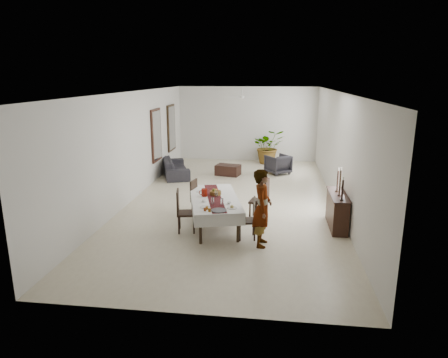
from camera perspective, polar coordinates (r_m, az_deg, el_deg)
floor at (r=12.06m, az=1.24°, el=-3.04°), size 6.00×12.00×0.00m
ceiling at (r=11.50m, az=1.32°, el=12.35°), size 6.00×12.00×0.02m
wall_back at (r=17.59m, az=3.33°, el=7.85°), size 6.00×0.02×3.20m
wall_front at (r=5.92m, az=-4.81°, el=-5.62°), size 6.00×0.02×3.20m
wall_left at (r=12.34m, az=-12.76°, el=4.67°), size 0.02×12.00×3.20m
wall_right at (r=11.75m, az=16.02°, el=3.98°), size 0.02×12.00×3.20m
dining_table_top at (r=9.85m, az=-1.37°, el=-2.86°), size 1.49×2.46×0.05m
table_leg_fl at (r=8.91m, az=-3.39°, el=-7.24°), size 0.08×0.08×0.67m
table_leg_fr at (r=9.00m, az=2.01°, el=-7.01°), size 0.08×0.08×0.67m
table_leg_bl at (r=10.97m, az=-4.10°, el=-3.03°), size 0.08×0.08×0.67m
table_leg_br at (r=11.04m, az=0.28°, el=-2.88°), size 0.08×0.08×0.67m
tablecloth_top at (r=9.84m, az=-1.37°, el=-2.70°), size 1.70×2.67×0.01m
tablecloth_drape_left at (r=9.85m, az=-4.61°, el=-3.58°), size 0.61×2.40×0.29m
tablecloth_drape_right at (r=9.95m, az=1.85°, el=-3.35°), size 0.61×2.40×0.29m
tablecloth_drape_near at (r=8.73m, az=-0.58°, el=-5.94°), size 1.10×0.28×0.29m
tablecloth_drape_far at (r=11.05m, az=-1.98°, el=-1.51°), size 1.10×0.28×0.29m
table_runner at (r=9.84m, az=-1.37°, el=-2.66°), size 0.91×2.40×0.00m
red_pitcher at (r=9.93m, az=-2.83°, el=-1.94°), size 0.17×0.17×0.19m
pitcher_handle at (r=9.92m, az=-3.30°, el=-1.96°), size 0.12×0.05×0.11m
wine_glass_near at (r=9.24m, az=-0.29°, el=-3.29°), size 0.07×0.07×0.16m
wine_glass_mid at (r=9.31m, az=-1.65°, el=-3.16°), size 0.07×0.07×0.16m
wine_glass_far at (r=9.87m, az=-1.12°, el=-2.12°), size 0.07×0.07×0.16m
teacup_right at (r=9.32m, az=0.73°, el=-3.47°), size 0.09×0.09×0.06m
saucer_right at (r=9.32m, az=0.73°, el=-3.61°), size 0.14×0.14×0.01m
teacup_left at (r=9.49m, az=-2.90°, el=-3.15°), size 0.09×0.09×0.06m
saucer_left at (r=9.50m, az=-2.90°, el=-3.28°), size 0.14×0.14×0.01m
plate_near_right at (r=9.06m, az=1.15°, el=-4.15°), size 0.23×0.23×0.01m
bread_near_right at (r=9.05m, az=1.15°, el=-3.99°), size 0.09×0.09×0.09m
plate_near_left at (r=9.13m, az=-2.73°, el=-4.00°), size 0.23×0.23×0.01m
plate_far_left at (r=10.32m, az=-3.34°, el=-1.83°), size 0.23×0.23×0.01m
serving_tray at (r=8.89m, az=-0.74°, el=-4.51°), size 0.34×0.34×0.02m
jam_jar_a at (r=8.83m, az=-2.08°, el=-4.46°), size 0.06×0.06×0.07m
jam_jar_b at (r=8.88m, az=-2.73°, el=-4.36°), size 0.06×0.06×0.07m
jam_jar_c at (r=8.97m, az=-2.47°, el=-4.15°), size 0.06×0.06×0.07m
fruit_basket at (r=10.06m, az=-1.23°, el=-2.00°), size 0.29×0.29×0.10m
fruit_red at (r=10.06m, az=-1.08°, el=-1.57°), size 0.09×0.09×0.09m
fruit_green at (r=10.06m, az=-1.47°, el=-1.57°), size 0.08×0.08×0.08m
fruit_yellow at (r=9.99m, az=-1.20°, el=-1.68°), size 0.08×0.08×0.08m
chair_right_near_seat at (r=9.18m, az=3.28°, el=-5.97°), size 0.46×0.46×0.05m
chair_right_near_leg_fl at (r=9.12m, az=4.39°, el=-7.64°), size 0.05×0.05×0.40m
chair_right_near_leg_fr at (r=9.43m, az=4.20°, el=-6.88°), size 0.05×0.05×0.40m
chair_right_near_leg_bl at (r=9.10m, az=2.29°, el=-7.67°), size 0.05×0.05×0.40m
chair_right_near_leg_br at (r=9.41m, az=2.17°, el=-6.91°), size 0.05×0.05×0.40m
chair_right_near_back at (r=9.11m, az=4.47°, el=-4.33°), size 0.09×0.41×0.52m
chair_right_far_seat at (r=10.42m, az=4.99°, el=-3.20°), size 0.53×0.53×0.05m
chair_right_far_leg_fl at (r=10.29m, az=5.72°, el=-4.92°), size 0.05×0.05×0.45m
chair_right_far_leg_fr at (r=10.63m, az=6.18°, el=-4.28°), size 0.05×0.05×0.45m
chair_right_far_leg_bl at (r=10.38m, az=3.72°, el=-4.71°), size 0.05×0.05×0.45m
chair_right_far_leg_br at (r=10.72m, az=4.24°, el=-4.09°), size 0.05×0.05×0.45m
chair_right_far_back at (r=10.29m, az=6.14°, el=-1.67°), size 0.13×0.45×0.58m
chair_left_near_seat at (r=9.60m, az=-5.39°, el=-4.89°), size 0.51×0.51×0.05m
chair_left_near_leg_fl at (r=9.86m, az=-6.36°, el=-5.88°), size 0.05×0.05×0.43m
chair_left_near_leg_fr at (r=9.53m, az=-6.47°, el=-6.62°), size 0.05×0.05×0.43m
chair_left_near_leg_bl at (r=9.85m, az=-4.29°, el=-5.85°), size 0.05×0.05×0.43m
chair_left_near_leg_br at (r=9.51m, az=-4.32°, el=-6.60°), size 0.05×0.05×0.43m
chair_left_near_back at (r=9.52m, az=-6.62°, el=-3.23°), size 0.12×0.43×0.55m
chair_left_far_seat at (r=10.65m, az=-3.40°, el=-3.04°), size 0.49×0.49×0.05m
chair_left_far_leg_fl at (r=10.93m, az=-3.84°, el=-3.82°), size 0.05×0.05×0.40m
chair_left_far_leg_fr at (r=10.64m, az=-4.57°, el=-4.35°), size 0.05×0.05×0.40m
chair_left_far_leg_bl at (r=10.80m, az=-2.21°, el=-4.02°), size 0.05×0.05×0.40m
chair_left_far_leg_br at (r=10.51m, az=-2.91°, el=-4.56°), size 0.05×0.05×0.40m
chair_left_far_back at (r=10.64m, az=-4.34°, el=-1.50°), size 0.13×0.41×0.52m
woman at (r=8.70m, az=5.48°, el=-4.14°), size 0.44×0.64×1.72m
sideboard_body at (r=10.22m, az=15.85°, el=-4.44°), size 0.37×1.37×0.82m
sideboard_top at (r=10.09m, az=16.02°, el=-2.16°), size 0.40×1.43×0.03m
candlestick_near_base at (r=9.61m, az=16.46°, el=-2.85°), size 0.09×0.09×0.03m
candlestick_near_shaft at (r=9.54m, az=16.57°, el=-1.46°), size 0.05×0.05×0.46m
candlestick_near_candle at (r=9.48m, az=16.68°, el=0.08°), size 0.03×0.03×0.07m
candlestick_mid_base at (r=9.95m, az=16.14°, el=-2.23°), size 0.09×0.09×0.03m
candlestick_mid_shaft at (r=9.87m, az=16.27°, el=-0.50°), size 0.05×0.05×0.59m
candlestick_mid_candle at (r=9.80m, az=16.41°, el=1.39°), size 0.03×0.03×0.07m
candlestick_far_base at (r=10.30m, az=15.84°, el=-1.65°), size 0.09×0.09×0.03m
candlestick_far_shaft at (r=10.23m, az=15.95°, el=-0.22°), size 0.05×0.05×0.50m
candlestick_far_candle at (r=10.17m, az=16.06°, el=1.35°), size 0.03×0.03×0.07m
sofa at (r=15.07m, az=-6.95°, el=1.68°), size 1.53×2.32×0.63m
armchair at (r=15.36m, az=7.72°, el=2.09°), size 1.11×1.11×0.73m
coffee_table at (r=15.04m, az=0.58°, el=1.29°), size 0.99×0.77×0.39m
potted_plant at (r=17.13m, az=6.34°, el=4.65°), size 1.55×1.43×1.46m
mirror_frame_near at (r=14.39m, az=-9.66°, el=6.18°), size 0.06×1.05×1.85m
mirror_glass_near at (r=14.38m, az=-9.52°, el=6.18°), size 0.01×0.90×1.70m
mirror_frame_far at (r=16.40m, az=-7.55°, el=7.26°), size 0.06×1.05×1.85m
mirror_glass_far at (r=16.39m, az=-7.43°, el=7.26°), size 0.01×0.90×1.70m
fan_rod at (r=14.49m, az=2.58°, el=12.38°), size 0.04×0.04×0.20m
fan_hub at (r=14.50m, az=2.57°, el=11.59°), size 0.16×0.16×0.08m
fan_blade_n at (r=14.85m, az=2.68°, el=11.66°), size 0.10×0.55×0.01m
fan_blade_s at (r=14.15m, az=2.45°, el=11.52°), size 0.10×0.55×0.01m
fan_blade_e at (r=14.48m, az=3.98°, el=11.57°), size 0.55×0.10×0.01m
fan_blade_w at (r=14.53m, az=1.16°, el=11.61°), size 0.55×0.10×0.01m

